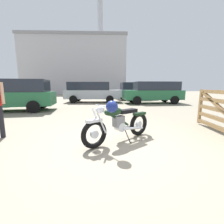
% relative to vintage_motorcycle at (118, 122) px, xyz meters
% --- Properties ---
extents(ground_plane, '(80.00, 80.00, 0.00)m').
position_rel_vintage_motorcycle_xyz_m(ground_plane, '(0.15, -0.24, -0.49)').
color(ground_plane, gray).
extents(vintage_motorcycle, '(1.83, 1.21, 1.07)m').
position_rel_vintage_motorcycle_xyz_m(vintage_motorcycle, '(0.00, 0.00, 0.00)').
color(vintage_motorcycle, black).
rests_on(vintage_motorcycle, ground_plane).
extents(red_hatchback_near, '(4.74, 2.05, 1.74)m').
position_rel_vintage_motorcycle_xyz_m(red_hatchback_near, '(4.34, 8.41, 0.45)').
color(red_hatchback_near, black).
rests_on(red_hatchback_near, ground_plane).
extents(white_estate_far, '(4.88, 2.39, 1.74)m').
position_rel_vintage_motorcycle_xyz_m(white_estate_far, '(-0.72, 9.89, 0.45)').
color(white_estate_far, black).
rests_on(white_estate_far, ground_plane).
extents(pale_sedan_back, '(4.78, 2.15, 1.74)m').
position_rel_vintage_motorcycle_xyz_m(pale_sedan_back, '(-5.09, 5.44, 0.45)').
color(pale_sedan_back, black).
rests_on(pale_sedan_back, ground_plane).
extents(blue_hatchback_right, '(3.92, 1.87, 1.78)m').
position_rel_vintage_motorcycle_xyz_m(blue_hatchback_right, '(3.68, 11.90, 0.43)').
color(blue_hatchback_right, black).
rests_on(blue_hatchback_right, ground_plane).
extents(industrial_building, '(20.95, 15.85, 23.22)m').
position_rel_vintage_motorcycle_xyz_m(industrial_building, '(-3.55, 32.16, 5.02)').
color(industrial_building, '#B2B2B7').
rests_on(industrial_building, ground_plane).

